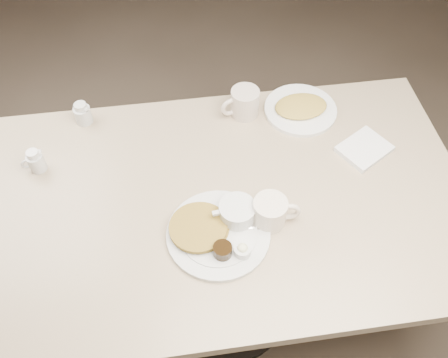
{
  "coord_description": "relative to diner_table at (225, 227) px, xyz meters",
  "views": [
    {
      "loc": [
        -0.12,
        -0.83,
        1.94
      ],
      "look_at": [
        0.0,
        0.02,
        0.82
      ],
      "focal_mm": 38.44,
      "sensor_mm": 36.0,
      "label": 1
    }
  ],
  "objects": [
    {
      "name": "main_plate",
      "position": [
        -0.03,
        -0.12,
        0.19
      ],
      "size": [
        0.38,
        0.33,
        0.07
      ],
      "color": "silver",
      "rests_on": "diner_table"
    },
    {
      "name": "diner_table",
      "position": [
        0.0,
        0.0,
        0.0
      ],
      "size": [
        1.5,
        0.9,
        0.75
      ],
      "color": "tan",
      "rests_on": "ground"
    },
    {
      "name": "coffee_mug_far",
      "position": [
        0.12,
        0.35,
        0.22
      ],
      "size": [
        0.15,
        0.12,
        0.1
      ],
      "color": "beige",
      "rests_on": "diner_table"
    },
    {
      "name": "creamer_right",
      "position": [
        -0.43,
        0.39,
        0.21
      ],
      "size": [
        0.07,
        0.08,
        0.08
      ],
      "color": "beige",
      "rests_on": "diner_table"
    },
    {
      "name": "coffee_mug_near",
      "position": [
        0.12,
        -0.1,
        0.22
      ],
      "size": [
        0.15,
        0.11,
        0.09
      ],
      "color": "beige",
      "rests_on": "diner_table"
    },
    {
      "name": "creamer_left",
      "position": [
        -0.57,
        0.2,
        0.21
      ],
      "size": [
        0.08,
        0.06,
        0.08
      ],
      "color": "silver",
      "rests_on": "diner_table"
    },
    {
      "name": "napkin",
      "position": [
        0.48,
        0.12,
        0.18
      ],
      "size": [
        0.2,
        0.19,
        0.02
      ],
      "color": "silver",
      "rests_on": "diner_table"
    },
    {
      "name": "hash_plate",
      "position": [
        0.32,
        0.33,
        0.18
      ],
      "size": [
        0.27,
        0.27,
        0.04
      ],
      "color": "silver",
      "rests_on": "diner_table"
    },
    {
      "name": "room",
      "position": [
        0.0,
        0.0,
        0.82
      ],
      "size": [
        7.04,
        8.04,
        2.84
      ],
      "color": "#4C3F33",
      "rests_on": "ground"
    }
  ]
}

